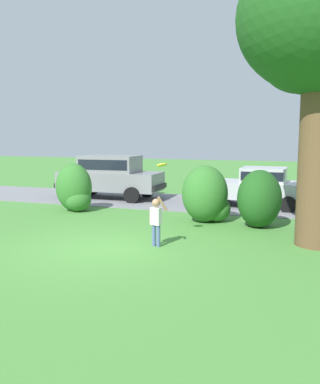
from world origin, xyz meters
name	(u,v)px	position (x,y,z in m)	size (l,w,h in m)	color
ground_plane	(102,248)	(0.00, 0.00, 0.00)	(80.00, 80.00, 0.00)	#478438
driveway_strip	(186,202)	(0.00, 7.55, 0.01)	(28.00, 4.40, 0.02)	slate
shrub_near_tree	(75,190)	(-3.36, 4.31, 0.78)	(1.39, 1.19, 1.76)	#33702B
shrub_centre_left	(207,196)	(1.71, 3.99, 0.84)	(1.55, 1.47, 1.84)	#33702B
shrub_centre	(259,199)	(3.39, 3.75, 0.88)	(1.33, 1.54, 1.75)	#1E511C
parked_sedan	(258,185)	(2.95, 7.47, 0.85)	(4.40, 2.11, 1.56)	silver
parked_suv	(110,175)	(-3.47, 7.51, 1.08)	(4.75, 2.20, 1.92)	gray
child_thrower	(156,218)	(1.21, 0.60, 0.72)	(0.47, 0.22, 1.29)	#4C608C
frisbee	(162,165)	(1.12, 1.28, 2.01)	(0.29, 0.28, 0.15)	yellow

